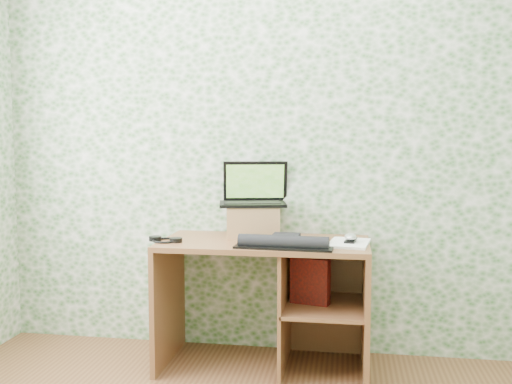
% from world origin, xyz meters
% --- Properties ---
extents(wall_back, '(3.50, 0.00, 3.50)m').
position_xyz_m(wall_back, '(0.00, 1.75, 1.30)').
color(wall_back, silver).
rests_on(wall_back, ground).
extents(desk, '(1.20, 0.60, 0.75)m').
position_xyz_m(desk, '(0.08, 1.47, 0.48)').
color(desk, brown).
rests_on(desk, floor).
extents(riser, '(0.36, 0.32, 0.19)m').
position_xyz_m(riser, '(-0.09, 1.58, 0.84)').
color(riser, '#A16F48').
rests_on(riser, desk).
extents(laptop, '(0.44, 0.36, 0.26)m').
position_xyz_m(laptop, '(-0.09, 1.63, 1.00)').
color(laptop, black).
rests_on(laptop, riser).
extents(keyboard, '(0.54, 0.30, 0.07)m').
position_xyz_m(keyboard, '(0.13, 1.28, 0.78)').
color(keyboard, black).
rests_on(keyboard, desk).
extents(headphones, '(0.21, 0.18, 0.03)m').
position_xyz_m(headphones, '(-0.56, 1.33, 0.76)').
color(headphones, black).
rests_on(headphones, desk).
extents(notepad, '(0.25, 0.33, 0.01)m').
position_xyz_m(notepad, '(0.48, 1.40, 0.76)').
color(notepad, white).
rests_on(notepad, desk).
extents(mouse, '(0.08, 0.12, 0.04)m').
position_xyz_m(mouse, '(0.49, 1.40, 0.78)').
color(mouse, silver).
rests_on(mouse, notepad).
extents(pen, '(0.02, 0.13, 0.01)m').
position_xyz_m(pen, '(0.52, 1.47, 0.77)').
color(pen, black).
rests_on(pen, notepad).
extents(red_box, '(0.23, 0.12, 0.27)m').
position_xyz_m(red_box, '(0.27, 1.44, 0.52)').
color(red_box, maroon).
rests_on(red_box, desk).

